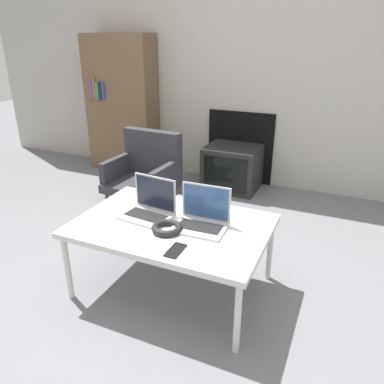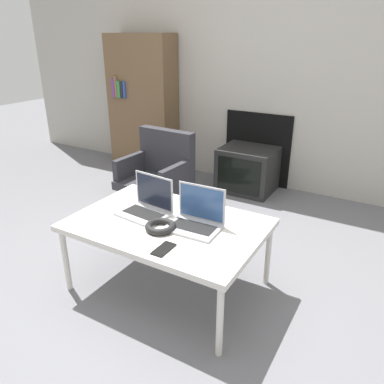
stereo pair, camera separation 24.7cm
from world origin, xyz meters
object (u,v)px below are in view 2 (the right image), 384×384
(laptop_left, at_px, (148,205))
(laptop_right, at_px, (196,218))
(headphones, at_px, (161,226))
(phone, at_px, (164,249))
(tv, at_px, (248,169))
(armchair, at_px, (159,168))

(laptop_left, relative_size, laptop_right, 1.05)
(headphones, bearing_deg, laptop_left, 144.27)
(phone, height_order, tv, phone)
(headphones, bearing_deg, tv, 96.48)
(armchair, bearing_deg, phone, -50.94)
(tv, height_order, armchair, armchair)
(headphones, bearing_deg, armchair, 125.28)
(headphones, height_order, tv, headphones)
(laptop_right, distance_m, phone, 0.32)
(laptop_left, bearing_deg, laptop_right, 6.25)
(tv, xyz_separation_m, armchair, (-0.65, -0.65, 0.09))
(phone, relative_size, armchair, 0.22)
(laptop_left, height_order, tv, laptop_left)
(headphones, bearing_deg, laptop_right, 41.07)
(headphones, relative_size, armchair, 0.27)
(phone, relative_size, tv, 0.27)
(laptop_right, relative_size, armchair, 0.46)
(laptop_right, xyz_separation_m, headphones, (-0.16, -0.14, -0.03))
(tv, relative_size, armchair, 0.82)
(laptop_left, height_order, phone, laptop_left)
(laptop_left, distance_m, tv, 1.76)
(armchair, bearing_deg, laptop_left, -54.90)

